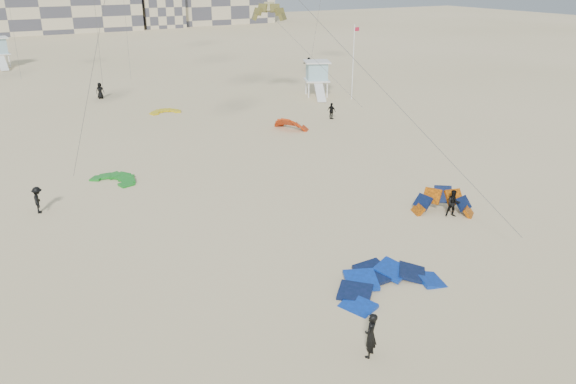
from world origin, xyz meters
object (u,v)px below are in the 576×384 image
kite_ground_blue (388,288)px  kitesurfer_main (371,335)px  kite_ground_orange (442,212)px  lifeguard_tower_near (317,79)px

kite_ground_blue → kitesurfer_main: (-3.69, -3.53, 0.93)m
kite_ground_orange → kitesurfer_main: size_ratio=1.89×
kite_ground_orange → kite_ground_blue: bearing=-111.8°
kitesurfer_main → kite_ground_orange: bearing=-176.7°
kitesurfer_main → lifeguard_tower_near: lifeguard_tower_near is taller
kite_ground_orange → lifeguard_tower_near: bearing=107.0°
kitesurfer_main → lifeguard_tower_near: size_ratio=0.31×
kite_ground_orange → kitesurfer_main: 14.92m
kite_ground_orange → lifeguard_tower_near: lifeguard_tower_near is taller
kite_ground_blue → lifeguard_tower_near: 42.27m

